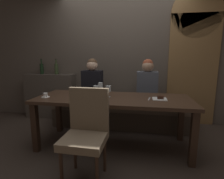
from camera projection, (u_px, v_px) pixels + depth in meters
ground at (113, 145)px, 2.64m from camera, size 9.00×9.00×0.00m
back_wall_tiled at (123, 48)px, 3.55m from camera, size 6.00×0.12×3.00m
arched_door at (194, 54)px, 3.29m from camera, size 0.90×0.05×2.55m
back_counter at (51, 96)px, 3.82m from camera, size 1.10×0.28×0.95m
dining_table at (113, 103)px, 2.53m from camera, size 2.20×0.84×0.74m
banquette_bench at (119, 116)px, 3.28m from camera, size 2.50×0.44×0.45m
chair_near_side at (86, 128)px, 1.87m from camera, size 0.45×0.45×0.98m
diner_redhead at (93, 82)px, 3.24m from camera, size 0.36×0.24×0.84m
diner_bearded at (147, 84)px, 3.10m from camera, size 0.36×0.24×0.83m
wine_bottle_dark_red at (42, 68)px, 3.76m from camera, size 0.08×0.08×0.33m
wine_bottle_pale_label at (56, 69)px, 3.68m from camera, size 0.08×0.08×0.33m
wine_glass_far_left at (96, 89)px, 2.54m from camera, size 0.08×0.08×0.16m
wine_glass_near_right at (100, 86)px, 2.85m from camera, size 0.08×0.08×0.16m
wine_glass_center_back at (108, 89)px, 2.52m from camera, size 0.08×0.08×0.16m
espresso_cup at (45, 96)px, 2.51m from camera, size 0.12×0.12×0.06m
dessert_plate at (160, 98)px, 2.39m from camera, size 0.19×0.19×0.05m
fork_on_table at (149, 99)px, 2.41m from camera, size 0.04×0.17×0.01m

